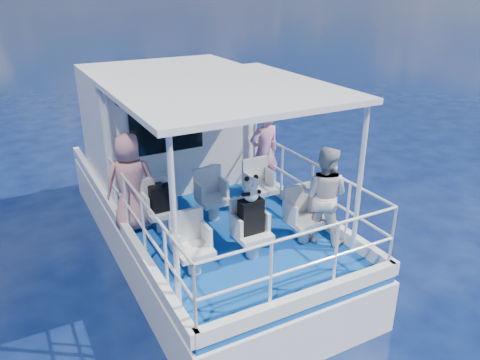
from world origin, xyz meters
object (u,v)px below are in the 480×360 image
object	(u,v)px
backpack_center	(251,216)
panda	(251,188)
passenger_stbd_aft	(324,195)
passenger_port_fwd	(131,183)

from	to	relation	value
backpack_center	panda	xyz separation A→B (m)	(-0.01, -0.02, 0.44)
passenger_stbd_aft	passenger_port_fwd	bearing A→B (deg)	17.23
backpack_center	panda	distance (m)	0.44
panda	passenger_port_fwd	bearing A→B (deg)	127.19
passenger_stbd_aft	backpack_center	world-z (taller)	passenger_stbd_aft
passenger_stbd_aft	backpack_center	xyz separation A→B (m)	(-1.17, 0.11, -0.12)
panda	backpack_center	bearing A→B (deg)	59.56
passenger_port_fwd	panda	size ratio (longest dim) A/B	4.28
passenger_port_fwd	backpack_center	xyz separation A→B (m)	(1.24, -1.60, -0.15)
passenger_port_fwd	panda	xyz separation A→B (m)	(1.23, -1.62, 0.28)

